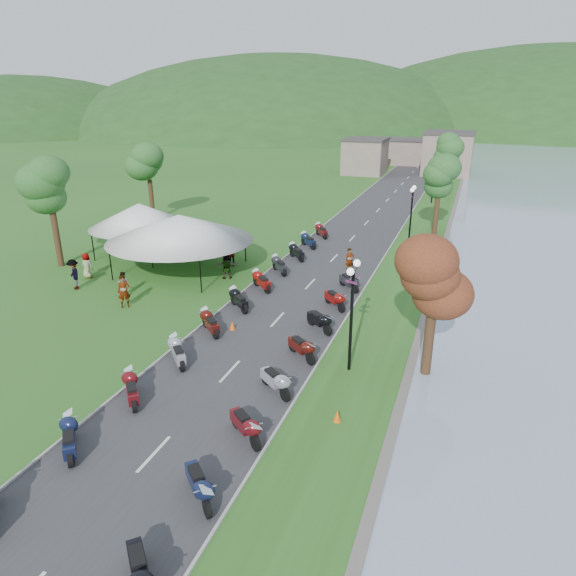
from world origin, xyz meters
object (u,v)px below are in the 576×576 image
(pedestrian_a, at_px, (126,307))
(pedestrian_b, at_px, (125,295))
(pedestrian_c, at_px, (76,289))
(vendor_tent_main, at_px, (181,243))

(pedestrian_a, distance_m, pedestrian_b, 1.97)
(pedestrian_c, bearing_deg, vendor_tent_main, 87.09)
(vendor_tent_main, bearing_deg, pedestrian_a, -87.45)
(pedestrian_a, xyz_separation_m, pedestrian_c, (-4.84, 1.42, 0.00))
(pedestrian_b, height_order, pedestrian_c, pedestrian_c)
(vendor_tent_main, distance_m, pedestrian_a, 7.24)
(pedestrian_b, bearing_deg, pedestrian_a, 114.70)
(pedestrian_a, bearing_deg, pedestrian_c, 123.12)
(vendor_tent_main, relative_size, pedestrian_b, 4.38)
(vendor_tent_main, relative_size, pedestrian_a, 3.47)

